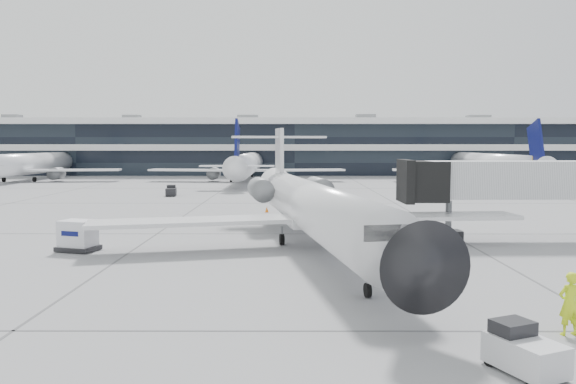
{
  "coord_description": "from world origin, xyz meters",
  "views": [
    {
      "loc": [
        -0.93,
        -37.88,
        6.1
      ],
      "look_at": [
        -1.06,
        3.21,
        2.6
      ],
      "focal_mm": 35.0,
      "sensor_mm": 36.0,
      "label": 1
    }
  ],
  "objects_px": {
    "jet_bridge": "(542,181)",
    "baggage_tug": "(523,351)",
    "regional_jet": "(312,205)",
    "ramp_worker": "(569,304)",
    "cargo_uld": "(78,236)"
  },
  "relations": [
    {
      "from": "regional_jet",
      "to": "baggage_tug",
      "type": "relative_size",
      "value": 13.58
    },
    {
      "from": "baggage_tug",
      "to": "regional_jet",
      "type": "bearing_deg",
      "value": 81.6
    },
    {
      "from": "ramp_worker",
      "to": "cargo_uld",
      "type": "bearing_deg",
      "value": -44.98
    },
    {
      "from": "regional_jet",
      "to": "ramp_worker",
      "type": "relative_size",
      "value": 15.45
    },
    {
      "from": "jet_bridge",
      "to": "cargo_uld",
      "type": "distance_m",
      "value": 28.56
    },
    {
      "from": "jet_bridge",
      "to": "baggage_tug",
      "type": "relative_size",
      "value": 6.92
    },
    {
      "from": "regional_jet",
      "to": "ramp_worker",
      "type": "height_order",
      "value": "regional_jet"
    },
    {
      "from": "baggage_tug",
      "to": "cargo_uld",
      "type": "xyz_separation_m",
      "value": [
        -18.39,
        17.05,
        0.29
      ]
    },
    {
      "from": "jet_bridge",
      "to": "cargo_uld",
      "type": "xyz_separation_m",
      "value": [
        -28.14,
        -3.9,
        -2.93
      ]
    },
    {
      "from": "regional_jet",
      "to": "cargo_uld",
      "type": "relative_size",
      "value": 12.82
    },
    {
      "from": "baggage_tug",
      "to": "cargo_uld",
      "type": "relative_size",
      "value": 0.94
    },
    {
      "from": "regional_jet",
      "to": "jet_bridge",
      "type": "distance_m",
      "value": 15.04
    },
    {
      "from": "jet_bridge",
      "to": "regional_jet",
      "type": "bearing_deg",
      "value": -170.29
    },
    {
      "from": "regional_jet",
      "to": "baggage_tug",
      "type": "bearing_deg",
      "value": -84.2
    },
    {
      "from": "regional_jet",
      "to": "baggage_tug",
      "type": "height_order",
      "value": "regional_jet"
    }
  ]
}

